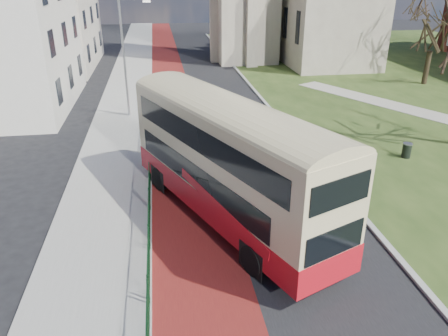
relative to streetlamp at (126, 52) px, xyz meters
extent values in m
plane|color=black|center=(4.35, -18.00, -4.59)|extent=(160.00, 160.00, 0.00)
cube|color=black|center=(5.85, 2.00, -4.59)|extent=(9.00, 120.00, 0.01)
cube|color=#591414|center=(3.15, 2.00, -4.59)|extent=(3.40, 120.00, 0.01)
cube|color=gray|center=(-0.65, 2.00, -4.53)|extent=(4.00, 120.00, 0.12)
cube|color=#999993|center=(1.35, 2.00, -4.53)|extent=(0.25, 120.00, 0.13)
cube|color=#999993|center=(10.45, 4.00, -4.53)|extent=(0.25, 80.00, 0.13)
cylinder|color=#0D3B1C|center=(1.40, -14.00, -3.49)|extent=(0.04, 24.00, 0.04)
cylinder|color=#0D3B1C|center=(1.40, -14.00, -4.44)|extent=(0.04, 24.00, 0.04)
cube|color=gray|center=(20.85, 20.00, -0.09)|extent=(9.00, 18.00, 9.00)
cube|color=#B7AD9A|center=(-9.65, 20.00, 0.91)|extent=(10.00, 16.00, 11.00)
cylinder|color=gray|center=(-0.15, 0.00, -0.47)|extent=(0.16, 0.16, 8.00)
cube|color=silver|center=(1.65, 0.00, 3.28)|extent=(0.50, 0.18, 0.12)
cube|color=#A80F19|center=(4.69, -15.25, -3.48)|extent=(7.38, 12.11, 1.09)
cube|color=#CABB8A|center=(4.69, -15.25, -1.35)|extent=(7.33, 12.04, 3.17)
cube|color=black|center=(3.31, -15.50, -2.33)|extent=(4.02, 9.03, 1.04)
cube|color=black|center=(5.82, -14.39, -2.33)|extent=(4.02, 9.03, 1.04)
cube|color=black|center=(3.44, -15.80, -0.70)|extent=(4.41, 9.91, 0.98)
cube|color=black|center=(5.95, -14.69, -0.70)|extent=(4.41, 9.91, 0.98)
cube|color=black|center=(2.29, -9.78, -2.33)|extent=(2.27, 1.06, 1.15)
cube|color=black|center=(2.29, -9.78, -0.70)|extent=(2.27, 1.06, 0.98)
cube|color=orange|center=(2.29, -9.78, -0.08)|extent=(1.82, 0.88, 0.33)
cylinder|color=black|center=(1.89, -12.02, -4.03)|extent=(0.76, 1.17, 1.14)
cylinder|color=black|center=(4.21, -11.00, -4.03)|extent=(0.76, 1.17, 1.14)
cylinder|color=black|center=(4.98, -19.06, -4.03)|extent=(0.76, 1.17, 1.14)
cylinder|color=black|center=(7.31, -18.03, -4.03)|extent=(0.76, 1.17, 1.14)
cylinder|color=black|center=(26.75, 6.14, -3.04)|extent=(0.56, 0.56, 3.03)
cylinder|color=black|center=(15.73, -10.18, -4.15)|extent=(0.50, 0.50, 0.80)
cylinder|color=gray|center=(15.73, -10.18, -3.73)|extent=(0.53, 0.53, 0.05)
camera|label=1|loc=(2.13, -31.21, 5.11)|focal=35.00mm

